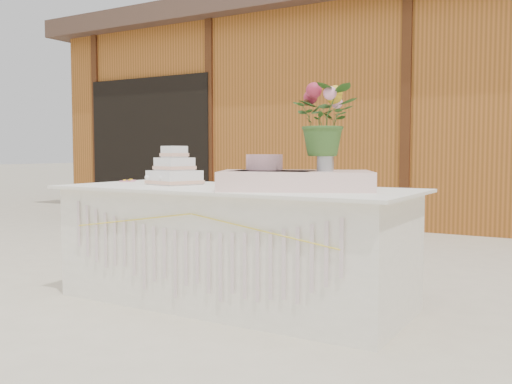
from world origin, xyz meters
TOP-DOWN VIEW (x-y plane):
  - ground at (0.00, 0.00)m, footprint 80.00×80.00m
  - barn at (-0.01, 5.99)m, footprint 12.60×4.60m
  - cake_table at (0.00, -0.00)m, footprint 2.40×1.00m
  - wedding_cake at (-0.51, 0.04)m, footprint 0.37×0.37m
  - pink_cake_stand at (0.22, 0.03)m, footprint 0.30×0.30m
  - satin_runner at (0.47, -0.02)m, footprint 1.05×0.87m
  - flower_vase at (0.65, 0.02)m, footprint 0.10×0.10m
  - bouquet at (0.65, 0.02)m, footprint 0.46×0.43m
  - loose_flowers at (-1.05, 0.16)m, footprint 0.28×0.42m

SIDE VIEW (x-z plane):
  - ground at x=0.00m, z-range 0.00..0.00m
  - cake_table at x=0.00m, z-range 0.00..0.77m
  - loose_flowers at x=-1.05m, z-range 0.77..0.79m
  - satin_runner at x=0.47m, z-range 0.77..0.89m
  - wedding_cake at x=-0.51m, z-range 0.73..1.00m
  - pink_cake_stand at x=0.22m, z-range 0.78..1.00m
  - flower_vase at x=0.65m, z-range 0.89..1.02m
  - bouquet at x=0.65m, z-range 1.02..1.45m
  - barn at x=-0.01m, z-range 0.03..3.33m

